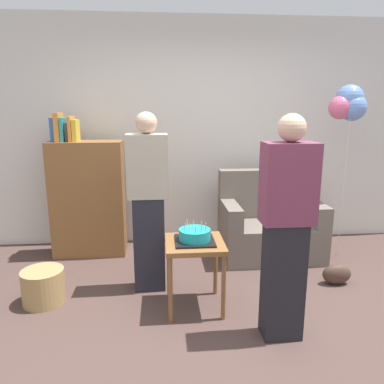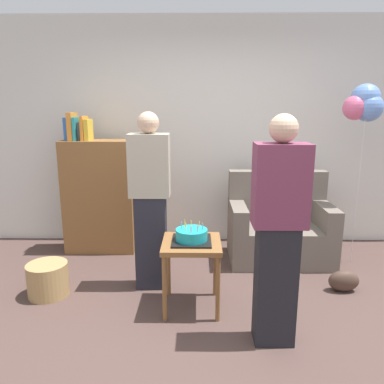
# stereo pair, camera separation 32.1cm
# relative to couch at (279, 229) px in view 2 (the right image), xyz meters

# --- Properties ---
(ground_plane) EXTENTS (8.00, 8.00, 0.00)m
(ground_plane) POSITION_rel_couch_xyz_m (-0.73, -1.42, -0.34)
(ground_plane) COLOR #4C3833
(wall_back) EXTENTS (6.00, 0.10, 2.70)m
(wall_back) POSITION_rel_couch_xyz_m (-0.73, 0.63, 1.01)
(wall_back) COLOR silver
(wall_back) RESTS_ON ground_plane
(couch) EXTENTS (1.10, 0.70, 0.96)m
(couch) POSITION_rel_couch_xyz_m (0.00, 0.00, 0.00)
(couch) COLOR #6B6056
(couch) RESTS_ON ground_plane
(bookshelf) EXTENTS (0.80, 0.36, 1.60)m
(bookshelf) POSITION_rel_couch_xyz_m (-2.05, 0.22, 0.34)
(bookshelf) COLOR brown
(bookshelf) RESTS_ON ground_plane
(side_table) EXTENTS (0.48, 0.48, 0.59)m
(side_table) POSITION_rel_couch_xyz_m (-0.96, -1.08, 0.16)
(side_table) COLOR brown
(side_table) RESTS_ON ground_plane
(birthday_cake) EXTENTS (0.32, 0.32, 0.17)m
(birthday_cake) POSITION_rel_couch_xyz_m (-0.96, -1.08, 0.30)
(birthday_cake) COLOR black
(birthday_cake) RESTS_ON side_table
(person_blowing_candles) EXTENTS (0.36, 0.22, 1.63)m
(person_blowing_candles) POSITION_rel_couch_xyz_m (-1.34, -0.69, 0.49)
(person_blowing_candles) COLOR #23232D
(person_blowing_candles) RESTS_ON ground_plane
(person_holding_cake) EXTENTS (0.36, 0.22, 1.63)m
(person_holding_cake) POSITION_rel_couch_xyz_m (-0.36, -1.53, 0.49)
(person_holding_cake) COLOR black
(person_holding_cake) RESTS_ON ground_plane
(wicker_basket) EXTENTS (0.36, 0.36, 0.30)m
(wicker_basket) POSITION_rel_couch_xyz_m (-2.26, -0.89, -0.19)
(wicker_basket) COLOR #A88451
(wicker_basket) RESTS_ON ground_plane
(handbag) EXTENTS (0.28, 0.14, 0.20)m
(handbag) POSITION_rel_couch_xyz_m (0.44, -0.78, -0.24)
(handbag) COLOR #473328
(handbag) RESTS_ON ground_plane
(balloon_bunch) EXTENTS (0.40, 0.33, 1.90)m
(balloon_bunch) POSITION_rel_couch_xyz_m (0.79, -0.04, 1.36)
(balloon_bunch) COLOR silver
(balloon_bunch) RESTS_ON ground_plane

